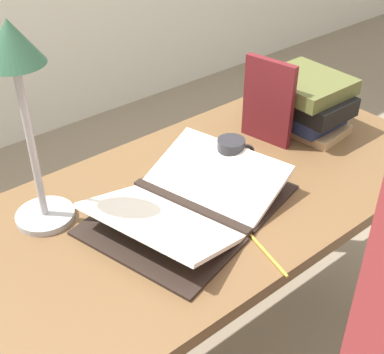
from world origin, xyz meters
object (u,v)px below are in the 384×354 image
Objects in this scene: book_standing_upright at (268,102)px; reading_lamp at (19,82)px; open_book at (190,202)px; pencil at (267,254)px; coffee_mug at (231,155)px; book_stack_tall at (304,101)px.

reading_lamp reaches higher than book_standing_upright.
open_book is 3.58× the size of pencil.
coffee_mug reaches higher than pencil.
coffee_mug reaches higher than open_book.
reading_lamp is (-0.29, 0.20, 0.34)m from open_book.
coffee_mug is (0.50, -0.14, -0.32)m from reading_lamp.
reading_lamp is 0.65m from pencil.
coffee_mug is (0.20, 0.07, 0.02)m from open_book.
book_stack_tall is 0.34m from coffee_mug.
book_stack_tall is at bearing 33.63° from pencil.
reading_lamp is at bearing 164.73° from coffee_mug.
reading_lamp is (-0.83, 0.10, 0.27)m from book_stack_tall.
open_book is at bearing -34.67° from reading_lamp.
coffee_mug is at bearing -174.11° from book_stack_tall.
reading_lamp reaches higher than book_stack_tall.
book_standing_upright is (-0.14, 0.02, 0.04)m from book_stack_tall.
coffee_mug is 0.35m from pencil.
pencil is at bearing -146.37° from book_stack_tall.
reading_lamp is 4.76× the size of coffee_mug.
book_stack_tall reaches higher than open_book.
reading_lamp reaches higher than coffee_mug.
open_book is 2.21× the size of book_standing_upright.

